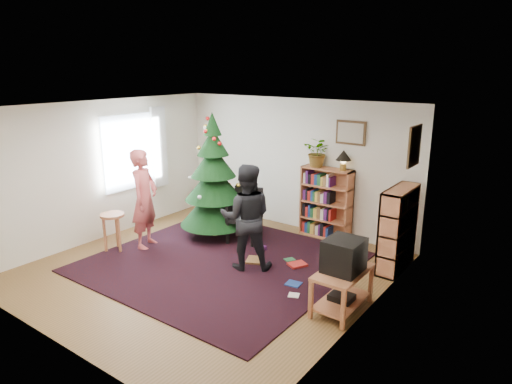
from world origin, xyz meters
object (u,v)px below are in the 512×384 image
Objects in this scene: picture_right at (414,146)px; christmas_tree at (214,186)px; potted_plant at (318,152)px; table_lamp at (344,157)px; person_standing at (144,199)px; tv_stand at (342,287)px; stool at (113,222)px; bookshelf_right at (398,228)px; bookshelf_back at (326,202)px; armchair at (248,213)px; crt_tv at (344,255)px; picture_back at (351,133)px; person_by_chair at (246,217)px.

picture_right is 0.26× the size of christmas_tree.
potted_plant is 1.49× the size of table_lamp.
tv_stand is at bearing -111.28° from person_standing.
picture_right is 4.99m from stool.
tv_stand is (-0.26, -1.65, -1.62)m from picture_right.
tv_stand is at bearing 175.85° from bookshelf_right.
christmas_tree reaches higher than stool.
bookshelf_back is at bearing 46.63° from stool.
christmas_tree is 2.38× the size of armchair.
crt_tv reaches higher than tv_stand.
potted_plant reaches higher than crt_tv.
potted_plant is at bearing 48.92° from stool.
table_lamp is at bearing 116.50° from crt_tv.
armchair is at bearing 152.91° from crt_tv.
armchair is at bearing -141.56° from picture_back.
bookshelf_back is at bearing 69.08° from bookshelf_right.
picture_right is 2.33m from tv_stand.
person_by_chair reaches higher than armchair.
picture_right reaches higher than person_by_chair.
table_lamp is at bearing -70.59° from person_standing.
stool is at bearing -135.63° from picture_back.
picture_back is 0.32× the size of person_standing.
picture_back reaches higher than armchair.
crt_tv is 2.62m from table_lamp.
table_lamp is (-1.24, 0.59, 0.88)m from bookshelf_right.
christmas_tree is 1.86m from stool.
bookshelf_back is at bearing 0.00° from potted_plant.
crt_tv is at bearing -57.69° from bookshelf_back.
picture_back is at bearing 21.06° from bookshelf_back.
picture_right is at bearing 26.76° from stool.
potted_plant reaches higher than tv_stand.
bookshelf_back reaches higher than crt_tv.
stool is at bearing -120.38° from christmas_tree.
crt_tv is (1.07, -2.38, -1.19)m from picture_back.
christmas_tree is 3.27m from crt_tv.
bookshelf_right is 1.66m from crt_tv.
tv_stand is at bearing -54.14° from potted_plant.
bookshelf_right is 1.69m from tv_stand.
bookshelf_right is 1.44× the size of tv_stand.
picture_back is 0.68m from potted_plant.
tv_stand is 4.04m from stool.
bookshelf_right is (1.54, -0.59, 0.00)m from bookshelf_back.
bookshelf_right is at bearing -88.07° from person_standing.
christmas_tree is at bearing -51.57° from person_standing.
person_standing is (-3.72, -0.03, 0.10)m from crt_tv.
armchair is at bearing -137.09° from bookshelf_back.
christmas_tree reaches higher than person_standing.
crt_tv is 4.04m from stool.
stool is (-2.94, -2.88, -1.43)m from picture_back.
christmas_tree is at bearing 161.04° from tv_stand.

